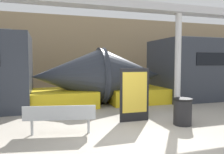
{
  "coord_description": "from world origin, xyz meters",
  "views": [
    {
      "loc": [
        -2.27,
        -4.9,
        1.94
      ],
      "look_at": [
        0.1,
        2.76,
        1.4
      ],
      "focal_mm": 35.0,
      "sensor_mm": 36.0,
      "label": 1
    }
  ],
  "objects_px": {
    "trash_bin": "(183,112)",
    "support_column_near": "(178,63)",
    "bench_near": "(60,116)",
    "poster_board": "(134,95)"
  },
  "relations": [
    {
      "from": "bench_near",
      "to": "support_column_near",
      "type": "height_order",
      "value": "support_column_near"
    },
    {
      "from": "trash_bin",
      "to": "bench_near",
      "type": "bearing_deg",
      "value": 177.68
    },
    {
      "from": "bench_near",
      "to": "poster_board",
      "type": "xyz_separation_m",
      "value": [
        2.43,
        0.69,
        0.37
      ]
    },
    {
      "from": "support_column_near",
      "to": "trash_bin",
      "type": "bearing_deg",
      "value": -119.15
    },
    {
      "from": "bench_near",
      "to": "trash_bin",
      "type": "height_order",
      "value": "trash_bin"
    },
    {
      "from": "trash_bin",
      "to": "support_column_near",
      "type": "height_order",
      "value": "support_column_near"
    },
    {
      "from": "support_column_near",
      "to": "poster_board",
      "type": "bearing_deg",
      "value": -157.15
    },
    {
      "from": "trash_bin",
      "to": "poster_board",
      "type": "xyz_separation_m",
      "value": [
        -1.26,
        0.84,
        0.47
      ]
    },
    {
      "from": "trash_bin",
      "to": "support_column_near",
      "type": "xyz_separation_m",
      "value": [
        1.0,
        1.79,
        1.51
      ]
    },
    {
      "from": "trash_bin",
      "to": "poster_board",
      "type": "distance_m",
      "value": 1.58
    }
  ]
}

